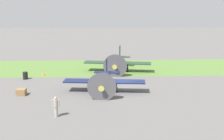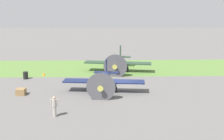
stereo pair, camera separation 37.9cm
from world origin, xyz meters
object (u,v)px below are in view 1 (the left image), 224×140
at_px(fuel_drum, 25,76).
at_px(airplane_wingman, 118,61).
at_px(runway_marker_cone, 43,74).
at_px(ground_crew_chief, 56,106).
at_px(supply_crate, 21,92).
at_px(airplane_lead, 104,80).

bearing_deg(fuel_drum, airplane_wingman, -161.50).
bearing_deg(runway_marker_cone, fuel_drum, 41.80).
distance_m(ground_crew_chief, supply_crate, 7.48).
bearing_deg(runway_marker_cone, airplane_wingman, -167.28).
bearing_deg(supply_crate, fuel_drum, -79.81).
height_order(airplane_lead, supply_crate, airplane_lead).
bearing_deg(supply_crate, airplane_wingman, -135.32).
distance_m(airplane_lead, runway_marker_cone, 10.55).
height_order(fuel_drum, supply_crate, fuel_drum).
relative_size(airplane_wingman, fuel_drum, 10.17).
bearing_deg(supply_crate, ground_crew_chief, 125.85).
bearing_deg(airplane_wingman, runway_marker_cone, 22.06).
bearing_deg(fuel_drum, supply_crate, 100.19).
xyz_separation_m(airplane_lead, runway_marker_cone, (7.73, -7.11, -1.06)).
distance_m(ground_crew_chief, runway_marker_cone, 14.62).
relative_size(ground_crew_chief, supply_crate, 1.92).
relative_size(airplane_lead, runway_marker_cone, 19.53).
height_order(airplane_lead, ground_crew_chief, airplane_lead).
height_order(airplane_wingman, supply_crate, airplane_wingman).
bearing_deg(runway_marker_cone, supply_crate, 84.87).
height_order(fuel_drum, runway_marker_cone, fuel_drum).
relative_size(ground_crew_chief, runway_marker_cone, 3.93).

